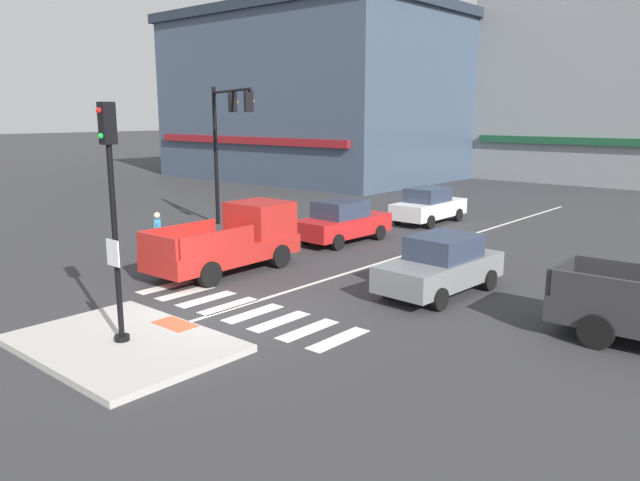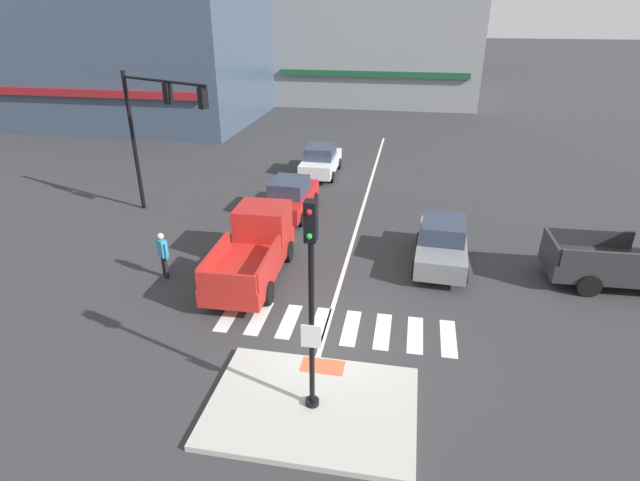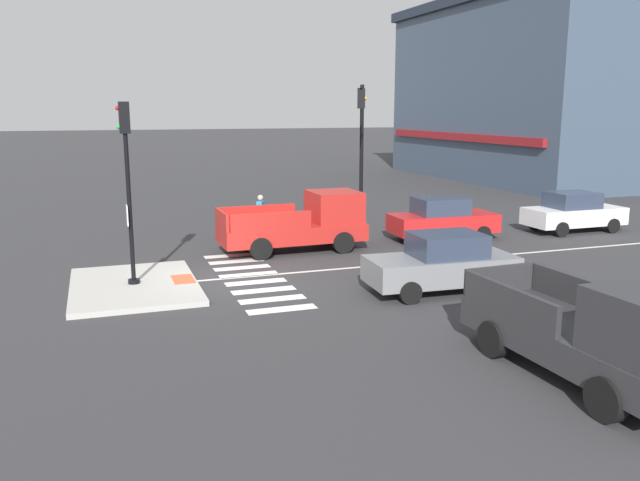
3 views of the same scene
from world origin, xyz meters
The scene contains 20 objects.
ground_plane centered at (0.00, 0.00, 0.00)m, with size 300.00×300.00×0.00m, color #333335.
traffic_island centered at (0.00, -2.79, 0.07)m, with size 4.78×3.43×0.15m, color #B2AFA8.
tactile_pad_front centered at (0.00, -1.42, 0.15)m, with size 1.10×0.60×0.01m, color #DB5B38.
signal_pole centered at (0.00, -2.80, 3.16)m, with size 0.44×0.38×5.01m.
crosswalk_stripe_a centered at (-3.24, 0.61, 0.00)m, with size 0.44×1.80×0.01m, color silver.
crosswalk_stripe_b centered at (-2.31, 0.61, 0.00)m, with size 0.44×1.80×0.01m, color silver.
crosswalk_stripe_c centered at (-1.39, 0.61, 0.00)m, with size 0.44×1.80×0.01m, color silver.
crosswalk_stripe_d centered at (-0.46, 0.61, 0.00)m, with size 0.44×1.80×0.01m, color silver.
crosswalk_stripe_e centered at (0.46, 0.61, 0.00)m, with size 0.44×1.80×0.01m, color silver.
crosswalk_stripe_f centered at (1.39, 0.61, 0.00)m, with size 0.44×1.80×0.01m, color silver.
crosswalk_stripe_g centered at (2.31, 0.61, 0.00)m, with size 0.44×1.80×0.01m, color silver.
crosswalk_stripe_h centered at (3.24, 0.61, 0.00)m, with size 0.44×1.80×0.01m, color silver.
lane_centre_line centered at (-0.23, 10.00, 0.00)m, with size 0.14×28.00×0.01m, color silver.
traffic_light_mast centered at (-8.76, 7.78, 4.25)m, with size 4.52×2.08×6.09m.
building_corner_left centered at (-21.36, 30.27, 6.32)m, with size 21.49×20.32×12.61m.
car_grey_eastbound_mid centered at (3.12, 5.24, 0.81)m, with size 2.01×4.18×1.64m.
car_white_westbound_distant centered at (-3.06, 14.88, 0.81)m, with size 1.86×4.11×1.64m.
car_red_westbound_far centered at (-3.35, 8.93, 0.81)m, with size 1.94×4.15×1.64m.
pickup_truck_red_westbound_near centered at (-3.22, 3.31, 0.98)m, with size 2.16×5.15×2.08m.
pedestrian_at_curb_left centered at (-6.19, 2.43, 0.98)m, with size 0.47×0.38×1.67m.
Camera 2 is at (1.82, -11.61, 8.53)m, focal length 28.39 mm.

